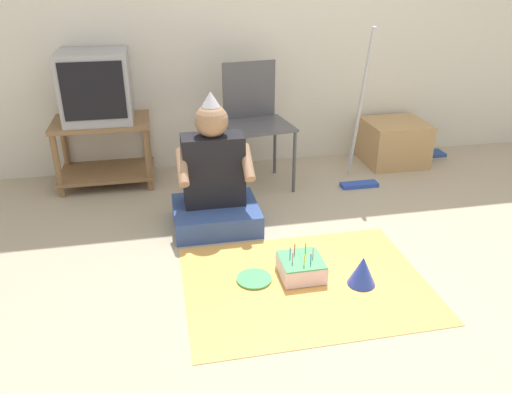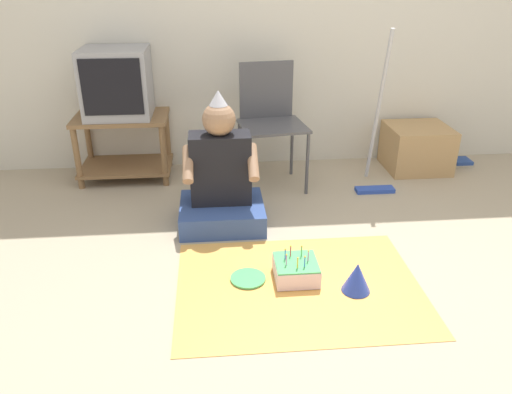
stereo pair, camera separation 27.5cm
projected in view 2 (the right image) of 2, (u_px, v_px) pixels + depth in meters
The scene contains 12 objects.
ground_plane at pixel (349, 302), 2.47m from camera, with size 16.00×16.00×0.00m, color tan.
tv_stand at pixel (124, 141), 3.78m from camera, with size 0.68×0.45×0.49m.
tv at pixel (117, 83), 3.59m from camera, with size 0.47×0.44×0.48m.
folding_chair at pixel (270, 115), 3.59m from camera, with size 0.50×0.48×0.88m.
cardboard_box_stack at pixel (417, 148), 3.99m from camera, with size 0.47×0.45×0.35m.
dust_mop at pixel (377, 147), 3.56m from camera, with size 0.28×0.28×1.14m.
book_pile at pixel (461, 162), 4.12m from camera, with size 0.17×0.15×0.05m.
person_seated at pixel (221, 183), 3.12m from camera, with size 0.53×0.46×0.85m.
party_cloth at pixel (299, 286), 2.59m from camera, with size 1.26×0.94×0.01m.
birthday_cake at pixel (296, 270), 2.62m from camera, with size 0.23×0.23×0.17m.
party_hat_blue at pixel (357, 277), 2.51m from camera, with size 0.15×0.15×0.16m.
paper_plate at pixel (248, 278), 2.63m from camera, with size 0.19×0.19×0.01m.
Camera 2 is at (-0.64, -1.96, 1.53)m, focal length 35.00 mm.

